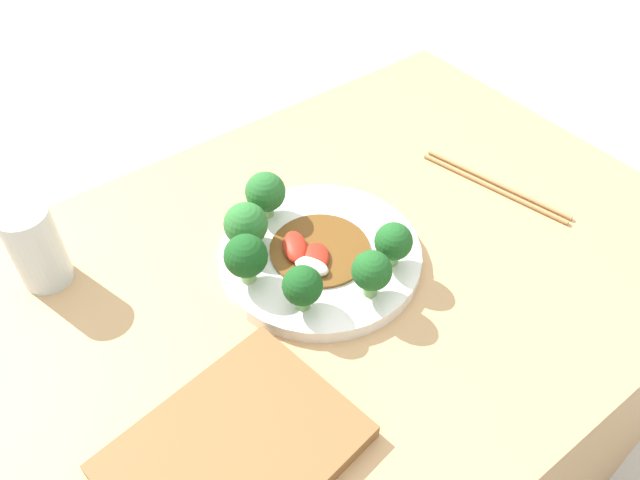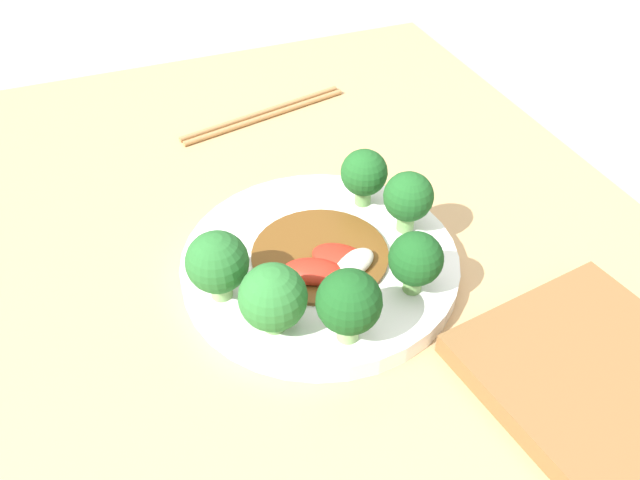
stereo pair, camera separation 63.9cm
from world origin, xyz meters
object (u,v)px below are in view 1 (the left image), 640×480
Objects in this scene: broccoli_northwest at (393,242)px; drinking_glass at (36,247)px; broccoli_northeast at (302,286)px; broccoli_southeast at (246,225)px; cutting_board at (234,451)px; broccoli_north at (372,271)px; chopsticks at (495,185)px; broccoli_east at (246,257)px; broccoli_south at (265,193)px; stirfry_center at (312,253)px; plate at (320,256)px.

drinking_glass is (0.36, -0.26, -0.00)m from broccoli_northwest.
broccoli_northeast is 0.96× the size of broccoli_southeast.
cutting_board is (0.16, 0.10, -0.05)m from broccoli_northeast.
broccoli_north is at bearing -163.77° from cutting_board.
broccoli_northeast reaches higher than chopsticks.
broccoli_east is 0.27× the size of cutting_board.
drinking_glass is (0.28, -0.09, -0.00)m from broccoli_south.
broccoli_north is 0.58× the size of drinking_glass.
broccoli_southeast reaches higher than stirfry_center.
broccoli_northeast is 0.09m from stirfry_center.
chopsticks is (-0.32, 0.14, -0.06)m from broccoli_south.
broccoli_southeast is (0.07, -0.07, 0.04)m from plate.
cutting_board is at bearing 13.23° from chopsticks.
chopsticks is 0.55m from cutting_board.
broccoli_north is at bearing 134.47° from broccoli_east.
chopsticks is at bearing -166.77° from cutting_board.
broccoli_east is at bearing 138.42° from drinking_glass.
drinking_glass reaches higher than broccoli_north.
broccoli_northeast reaches higher than stirfry_center.
broccoli_southeast is 0.18m from broccoli_north.
broccoli_north reaches higher than plate.
drinking_glass is at bearing -41.58° from broccoli_east.
broccoli_east is 0.06m from broccoli_southeast.
chopsticks is at bearing -172.01° from broccoli_northwest.
broccoli_east reaches higher than chopsticks.
stirfry_center is (-0.06, 0.07, -0.03)m from broccoli_southeast.
broccoli_southeast reaches higher than broccoli_northeast.
broccoli_northeast is 0.08m from broccoli_north.
plate is at bearing -50.09° from broccoli_northwest.
broccoli_northwest is at bearing 175.30° from broccoli_northeast.
broccoli_south reaches higher than stirfry_center.
broccoli_northwest is (-0.13, 0.01, 0.00)m from broccoli_northeast.
drinking_glass is (0.30, -0.19, 0.05)m from plate.
broccoli_east is at bearing -68.97° from broccoli_northeast.
broccoli_north reaches higher than broccoli_northwest.
broccoli_northeast is at bearing 88.32° from broccoli_southeast.
drinking_glass is at bearing -43.03° from broccoli_north.
drinking_glass reaches higher than broccoli_northeast.
broccoli_northeast is at bearing 132.05° from drinking_glass.
broccoli_southeast is 0.57× the size of drinking_glass.
broccoli_northeast is 0.26× the size of chopsticks.
broccoli_southeast is 0.27× the size of chopsticks.
broccoli_south is at bearing -83.67° from broccoli_north.
broccoli_southeast is at bearing -121.77° from broccoli_east.
cutting_board is (0.24, 0.07, -0.05)m from broccoli_north.
plate is 0.29m from cutting_board.
drinking_glass reaches higher than broccoli_south.
broccoli_north is at bearing 93.49° from plate.
broccoli_northwest is at bearing 129.91° from plate.
broccoli_east is 1.11× the size of broccoli_northwest.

